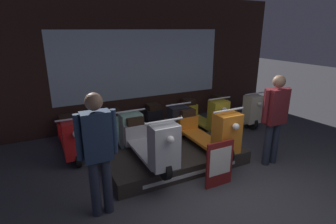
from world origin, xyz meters
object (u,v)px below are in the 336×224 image
scooter_backrow_4 (235,109)px  scooter_backrow_1 (122,127)px  person_left_browsing (98,148)px  scooter_backrow_0 (72,136)px  scooter_backrow_2 (165,120)px  scooter_backrow_3 (203,114)px  person_right_browsing (275,114)px  price_sign_board (220,164)px  scooter_display_right (205,130)px  scooter_display_left (148,141)px

scooter_backrow_4 → scooter_backrow_1: bearing=180.0°
scooter_backrow_1 → person_left_browsing: size_ratio=1.06×
scooter_backrow_0 → scooter_backrow_2: (2.10, 0.00, 0.00)m
scooter_backrow_3 → scooter_backrow_4: same height
person_right_browsing → price_sign_board: 1.44m
scooter_backrow_1 → scooter_backrow_4: bearing=0.0°
scooter_display_right → person_left_browsing: size_ratio=1.06×
scooter_display_left → price_sign_board: (0.86, -0.85, -0.23)m
scooter_backrow_0 → person_left_browsing: 2.21m
scooter_backrow_3 → person_right_browsing: size_ratio=1.08×
scooter_backrow_1 → price_sign_board: (0.88, -2.30, 0.02)m
price_sign_board → person_right_browsing: bearing=7.7°
scooter_backrow_1 → scooter_display_left: bearing=-89.3°
scooter_display_right → scooter_backrow_0: (-2.21, 1.45, -0.25)m
scooter_backrow_1 → scooter_backrow_3: bearing=0.0°
person_left_browsing → person_right_browsing: size_ratio=1.02×
scooter_display_left → scooter_backrow_0: (-1.07, 1.45, -0.25)m
scooter_backrow_0 → scooter_backrow_2: 2.10m
scooter_backrow_1 → scooter_display_right: bearing=-51.2°
scooter_backrow_2 → person_right_browsing: (1.13, -2.12, 0.61)m
price_sign_board → scooter_backrow_0: bearing=130.0°
person_right_browsing → scooter_backrow_3: bearing=92.3°
scooter_backrow_2 → scooter_display_left: bearing=-125.5°
scooter_backrow_0 → scooter_backrow_1: (1.05, 0.00, 0.00)m
person_left_browsing → price_sign_board: person_left_browsing is taller
scooter_display_right → scooter_backrow_1: (-1.16, 1.45, -0.25)m
person_left_browsing → person_right_browsing: person_left_browsing is taller
scooter_display_right → scooter_backrow_4: bearing=36.1°
scooter_display_right → scooter_backrow_0: 2.66m
scooter_backrow_1 → person_right_browsing: bearing=-44.1°
scooter_display_right → scooter_backrow_2: size_ratio=1.00×
scooter_backrow_2 → person_right_browsing: bearing=-61.9°
scooter_backrow_1 → scooter_backrow_2: (1.05, 0.00, 0.00)m
scooter_backrow_3 → scooter_display_right: bearing=-122.9°
scooter_display_left → person_right_browsing: 2.29m
scooter_backrow_1 → scooter_backrow_2: size_ratio=1.00×
scooter_backrow_4 → person_right_browsing: (-0.97, -2.12, 0.61)m
scooter_backrow_4 → price_sign_board: 3.23m
scooter_backrow_4 → person_left_browsing: person_left_browsing is taller
scooter_display_right → scooter_backrow_4: 2.47m
scooter_display_left → scooter_backrow_1: (-0.02, 1.45, -0.25)m
scooter_display_left → scooter_display_right: same height
scooter_backrow_2 → scooter_backrow_1: bearing=180.0°
scooter_display_right → scooter_backrow_3: bearing=57.1°
scooter_backrow_0 → person_right_browsing: size_ratio=1.08×
scooter_backrow_3 → scooter_backrow_4: (1.05, 0.00, 0.00)m
scooter_backrow_0 → price_sign_board: (1.93, -2.30, 0.02)m
scooter_display_left → scooter_backrow_4: scooter_display_left is taller
person_right_browsing → person_left_browsing: bearing=180.0°
scooter_display_left → scooter_display_right: bearing=0.0°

